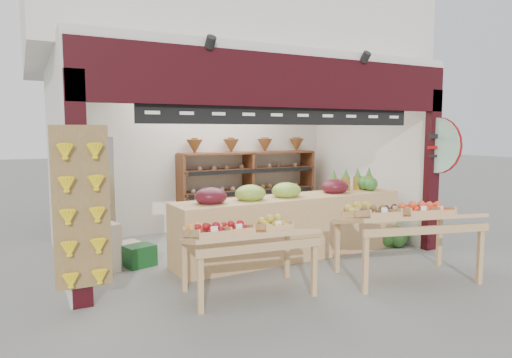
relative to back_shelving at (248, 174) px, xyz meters
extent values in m
plane|color=slate|center=(-0.85, -1.96, -1.10)|extent=(60.00, 60.00, 0.00)
cube|color=beige|center=(-0.85, 0.33, 0.40)|extent=(5.76, 0.18, 3.00)
cube|color=beige|center=(-3.64, -1.36, 0.40)|extent=(0.18, 3.38, 3.00)
cube|color=beige|center=(1.94, -1.36, 0.40)|extent=(0.18, 3.38, 3.00)
cube|color=beige|center=(-0.85, -1.36, 1.96)|extent=(5.76, 3.38, 0.12)
cube|color=beige|center=(-0.85, -0.26, 3.10)|extent=(6.36, 4.60, 2.40)
cube|color=black|center=(-0.85, -3.01, 1.55)|extent=(5.70, 0.14, 0.70)
cube|color=black|center=(-3.60, -3.01, 0.22)|extent=(0.22, 0.14, 2.65)
cube|color=black|center=(1.90, -3.01, 0.22)|extent=(0.22, 0.14, 2.65)
cube|color=black|center=(-0.85, -2.98, 1.10)|extent=(4.20, 0.05, 0.26)
cylinder|color=white|center=(-0.75, -2.91, 1.35)|extent=(0.34, 0.05, 0.34)
cube|color=olive|center=(-3.58, -3.10, 0.05)|extent=(0.60, 0.04, 1.80)
cylinder|color=#AAD6BB|center=(1.90, -3.10, 0.65)|extent=(0.04, 0.90, 0.90)
cylinder|color=maroon|center=(1.90, -3.12, 0.65)|extent=(0.01, 0.92, 0.92)
cube|color=brown|center=(-1.45, 0.00, -0.33)|extent=(0.05, 0.48, 1.54)
cube|color=brown|center=(0.00, 0.00, -0.33)|extent=(0.05, 0.48, 1.54)
cube|color=brown|center=(1.45, 0.00, -0.33)|extent=(0.05, 0.48, 1.54)
cube|color=brown|center=(0.00, 0.00, -0.76)|extent=(2.90, 0.48, 0.04)
cube|color=brown|center=(0.00, 0.00, -0.33)|extent=(2.90, 0.48, 0.04)
cube|color=brown|center=(0.00, 0.00, 0.11)|extent=(2.90, 0.48, 0.04)
cube|color=brown|center=(0.00, 0.00, 0.44)|extent=(2.90, 0.48, 0.04)
cone|color=brown|center=(-1.16, 0.00, 0.58)|extent=(0.32, 0.32, 0.28)
cone|color=brown|center=(-0.39, 0.00, 0.58)|extent=(0.32, 0.32, 0.28)
cone|color=brown|center=(0.39, 0.00, 0.58)|extent=(0.32, 0.32, 0.28)
cone|color=brown|center=(1.16, 0.00, 0.58)|extent=(0.32, 0.32, 0.28)
cube|color=#A8AAAF|center=(-3.19, -0.13, -0.16)|extent=(0.90, 0.90, 1.89)
cube|color=silver|center=(-3.21, -1.80, -0.91)|extent=(0.51, 0.44, 0.37)
cube|color=silver|center=(-3.16, -1.80, -0.57)|extent=(0.47, 0.41, 0.31)
cube|color=#13481D|center=(-2.66, -1.75, -0.94)|extent=(0.49, 0.41, 0.31)
cube|color=silver|center=(-2.77, -1.36, -0.96)|extent=(0.44, 0.38, 0.29)
cube|color=tan|center=(-0.39, -2.33, -0.62)|extent=(3.88, 0.92, 0.96)
ellipsoid|color=#59141E|center=(-1.78, -2.39, -0.04)|extent=(0.47, 0.43, 0.26)
ellipsoid|color=#8CB23F|center=(-1.14, -2.36, -0.04)|extent=(0.47, 0.43, 0.26)
ellipsoid|color=#8CB23F|center=(-0.50, -2.33, -0.04)|extent=(0.47, 0.43, 0.26)
ellipsoid|color=#59141E|center=(0.46, -2.29, -0.04)|extent=(0.47, 0.43, 0.26)
cylinder|color=olive|center=(0.56, -2.13, -0.03)|extent=(0.15, 0.15, 0.22)
cylinder|color=olive|center=(0.83, -2.12, -0.03)|extent=(0.15, 0.15, 0.22)
cylinder|color=olive|center=(1.10, -2.10, -0.03)|extent=(0.15, 0.15, 0.22)
cylinder|color=olive|center=(1.37, -2.09, -0.03)|extent=(0.15, 0.15, 0.22)
cube|color=tan|center=(-1.74, -3.51, -0.38)|extent=(1.60, 0.98, 0.23)
cube|color=tan|center=(-2.48, -3.82, -0.79)|extent=(0.06, 0.06, 0.62)
cube|color=tan|center=(-1.08, -3.94, -0.79)|extent=(0.06, 0.06, 0.62)
cube|color=tan|center=(-2.41, -3.08, -0.79)|extent=(0.06, 0.06, 0.62)
cube|color=tan|center=(-1.01, -3.20, -0.79)|extent=(0.06, 0.06, 0.62)
cube|color=tan|center=(0.41, -3.95, -0.29)|extent=(1.92, 1.36, 0.25)
cube|color=tan|center=(-0.48, -4.17, -0.74)|extent=(0.07, 0.07, 0.71)
cube|color=tan|center=(1.09, -4.57, -0.74)|extent=(0.07, 0.07, 0.71)
cube|color=tan|center=(-0.27, -3.34, -0.74)|extent=(0.07, 0.07, 0.71)
cube|color=tan|center=(1.30, -3.74, -0.74)|extent=(0.07, 0.07, 0.71)
sphere|color=#21521B|center=(1.36, -2.57, -0.95)|extent=(0.31, 0.31, 0.31)
sphere|color=#21521B|center=(1.69, -2.57, -0.95)|extent=(0.31, 0.31, 0.31)
sphere|color=#21521B|center=(1.36, -2.23, -0.95)|extent=(0.31, 0.31, 0.31)
sphere|color=#21521B|center=(1.69, -2.23, -0.95)|extent=(0.31, 0.31, 0.31)
sphere|color=#21521B|center=(1.53, -2.40, -0.67)|extent=(0.31, 0.31, 0.31)
sphere|color=#21521B|center=(1.53, -2.68, -0.95)|extent=(0.31, 0.31, 0.31)
sphere|color=#21521B|center=(1.25, -2.40, -0.95)|extent=(0.31, 0.31, 0.31)
sphere|color=#21521B|center=(1.36, -2.21, -0.67)|extent=(0.31, 0.31, 0.31)
sphere|color=#21521B|center=(1.75, -2.37, -0.95)|extent=(0.31, 0.31, 0.31)
camera|label=1|loc=(-4.14, -8.36, 0.88)|focal=32.00mm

